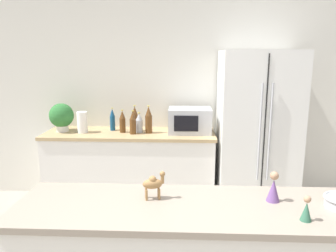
{
  "coord_description": "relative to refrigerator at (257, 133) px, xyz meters",
  "views": [
    {
      "loc": [
        0.13,
        -1.25,
        1.75
      ],
      "look_at": [
        0.0,
        1.38,
        1.18
      ],
      "focal_mm": 35.0,
      "sensor_mm": 36.0,
      "label": 1
    }
  ],
  "objects": [
    {
      "name": "wall_back",
      "position": [
        -0.95,
        0.39,
        0.37
      ],
      "size": [
        8.0,
        0.06,
        2.55
      ],
      "color": "silver",
      "rests_on": "ground_plane"
    },
    {
      "name": "back_counter",
      "position": [
        -1.43,
        0.06,
        -0.46
      ],
      "size": [
        1.95,
        0.63,
        0.89
      ],
      "color": "white",
      "rests_on": "ground_plane"
    },
    {
      "name": "refrigerator",
      "position": [
        0.0,
        0.0,
        0.0
      ],
      "size": [
        0.84,
        0.71,
        1.81
      ],
      "color": "white",
      "rests_on": "ground_plane"
    },
    {
      "name": "potted_plant",
      "position": [
        -2.22,
        0.06,
        0.16
      ],
      "size": [
        0.28,
        0.28,
        0.33
      ],
      "color": "silver",
      "rests_on": "back_counter"
    },
    {
      "name": "paper_towel_roll",
      "position": [
        -1.97,
        0.01,
        0.1
      ],
      "size": [
        0.12,
        0.12,
        0.24
      ],
      "color": "white",
      "rests_on": "back_counter"
    },
    {
      "name": "microwave",
      "position": [
        -0.74,
        0.08,
        0.12
      ],
      "size": [
        0.48,
        0.37,
        0.28
      ],
      "color": "#B2B5BA",
      "rests_on": "back_counter"
    },
    {
      "name": "back_bottle_0",
      "position": [
        -1.32,
        0.05,
        0.09
      ],
      "size": [
        0.08,
        0.08,
        0.23
      ],
      "color": "#B2B7BC",
      "rests_on": "back_counter"
    },
    {
      "name": "back_bottle_1",
      "position": [
        -1.65,
        0.14,
        0.11
      ],
      "size": [
        0.06,
        0.06,
        0.27
      ],
      "color": "navy",
      "rests_on": "back_counter"
    },
    {
      "name": "back_bottle_2",
      "position": [
        -1.21,
        0.03,
        0.13
      ],
      "size": [
        0.08,
        0.08,
        0.31
      ],
      "color": "brown",
      "rests_on": "back_counter"
    },
    {
      "name": "back_bottle_3",
      "position": [
        -1.38,
        0.13,
        0.13
      ],
      "size": [
        0.07,
        0.07,
        0.3
      ],
      "color": "brown",
      "rests_on": "back_counter"
    },
    {
      "name": "back_bottle_4",
      "position": [
        -1.51,
        0.05,
        0.11
      ],
      "size": [
        0.07,
        0.07,
        0.26
      ],
      "color": "brown",
      "rests_on": "back_counter"
    },
    {
      "name": "back_bottle_5",
      "position": [
        -1.38,
        -0.03,
        0.11
      ],
      "size": [
        0.07,
        0.07,
        0.27
      ],
      "color": "brown",
      "rests_on": "back_counter"
    },
    {
      "name": "camel_figurine",
      "position": [
        -0.98,
        -1.91,
        0.16
      ],
      "size": [
        0.13,
        0.08,
        0.16
      ],
      "color": "olive",
      "rests_on": "bar_counter"
    },
    {
      "name": "wise_man_figurine_blue",
      "position": [
        -0.23,
        -2.12,
        0.12
      ],
      "size": [
        0.05,
        0.05,
        0.13
      ],
      "color": "#33664C",
      "rests_on": "bar_counter"
    },
    {
      "name": "wise_man_figurine_crimson",
      "position": [
        -0.33,
        -1.91,
        0.14
      ],
      "size": [
        0.07,
        0.07,
        0.17
      ],
      "color": "#6B4784",
      "rests_on": "bar_counter"
    }
  ]
}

